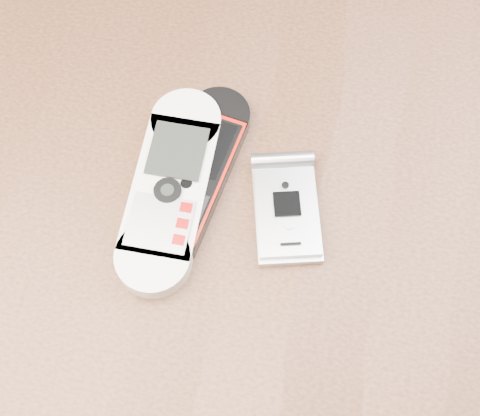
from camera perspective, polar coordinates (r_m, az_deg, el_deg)
name	(u,v)px	position (r m, az deg, el deg)	size (l,w,h in m)	color
ground	(237,377)	(1.21, -0.24, -14.22)	(4.00, 4.00, 0.00)	#472B19
table	(234,259)	(0.59, -0.48, -4.37)	(1.20, 0.80, 0.75)	black
nokia_white	(171,188)	(0.49, -5.95, 1.71)	(0.05, 0.16, 0.02)	silver
nokia_black_red	(192,177)	(0.49, -4.11, 2.65)	(0.05, 0.16, 0.02)	black
motorola_razr	(287,210)	(0.48, 4.01, -0.20)	(0.05, 0.09, 0.01)	#BABABF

